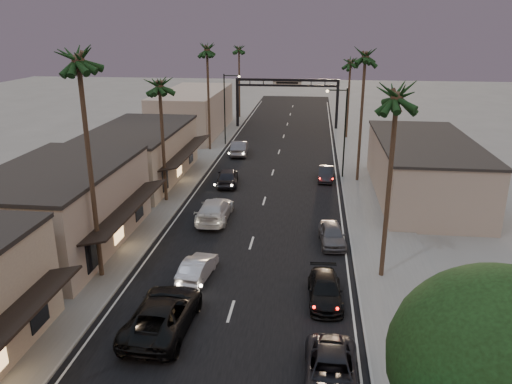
% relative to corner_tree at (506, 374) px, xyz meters
% --- Properties ---
extents(ground, '(200.00, 200.00, 0.00)m').
position_rel_corner_tree_xyz_m(ground, '(-9.48, 32.55, -5.98)').
color(ground, slate).
rests_on(ground, ground).
extents(road, '(14.00, 120.00, 0.02)m').
position_rel_corner_tree_xyz_m(road, '(-9.48, 37.55, -5.97)').
color(road, black).
rests_on(road, ground).
extents(sidewalk_left, '(5.00, 92.00, 0.12)m').
position_rel_corner_tree_xyz_m(sidewalk_left, '(-18.98, 44.55, -5.92)').
color(sidewalk_left, slate).
rests_on(sidewalk_left, ground).
extents(sidewalk_right, '(5.00, 92.00, 0.12)m').
position_rel_corner_tree_xyz_m(sidewalk_right, '(0.02, 44.55, -5.92)').
color(sidewalk_right, slate).
rests_on(sidewalk_right, ground).
extents(storefront_mid, '(8.00, 14.00, 5.50)m').
position_rel_corner_tree_xyz_m(storefront_mid, '(-22.48, 18.55, -3.23)').
color(storefront_mid, '#A79585').
rests_on(storefront_mid, ground).
extents(storefront_far, '(8.00, 16.00, 5.00)m').
position_rel_corner_tree_xyz_m(storefront_far, '(-22.48, 34.55, -3.48)').
color(storefront_far, tan).
rests_on(storefront_far, ground).
extents(storefront_dist, '(8.00, 20.00, 6.00)m').
position_rel_corner_tree_xyz_m(storefront_dist, '(-22.48, 57.55, -2.98)').
color(storefront_dist, '#A79585').
rests_on(storefront_dist, ground).
extents(building_right, '(8.00, 18.00, 5.00)m').
position_rel_corner_tree_xyz_m(building_right, '(4.52, 32.55, -3.48)').
color(building_right, '#A79585').
rests_on(building_right, ground).
extents(corner_tree, '(6.20, 6.20, 8.80)m').
position_rel_corner_tree_xyz_m(corner_tree, '(0.00, 0.00, 0.00)').
color(corner_tree, '#38281C').
rests_on(corner_tree, ground).
extents(arch, '(15.20, 0.40, 7.27)m').
position_rel_corner_tree_xyz_m(arch, '(-9.48, 62.55, -0.45)').
color(arch, black).
rests_on(arch, ground).
extents(streetlight_right, '(2.13, 0.30, 9.00)m').
position_rel_corner_tree_xyz_m(streetlight_right, '(-2.56, 37.55, -0.65)').
color(streetlight_right, black).
rests_on(streetlight_right, ground).
extents(streetlight_left, '(2.13, 0.30, 9.00)m').
position_rel_corner_tree_xyz_m(streetlight_left, '(-16.40, 50.55, -0.65)').
color(streetlight_left, black).
rests_on(streetlight_left, ground).
extents(palm_lb, '(3.20, 3.20, 15.20)m').
position_rel_corner_tree_xyz_m(palm_lb, '(-18.08, 14.55, 7.41)').
color(palm_lb, '#38281C').
rests_on(palm_lb, ground).
extents(palm_lc, '(3.20, 3.20, 12.20)m').
position_rel_corner_tree_xyz_m(palm_lc, '(-18.08, 28.55, 4.49)').
color(palm_lc, '#38281C').
rests_on(palm_lc, ground).
extents(palm_ld, '(3.20, 3.20, 14.20)m').
position_rel_corner_tree_xyz_m(palm_ld, '(-18.08, 47.55, 6.44)').
color(palm_ld, '#38281C').
rests_on(palm_ld, ground).
extents(palm_ra, '(3.20, 3.20, 13.20)m').
position_rel_corner_tree_xyz_m(palm_ra, '(-0.88, 16.55, 5.46)').
color(palm_ra, '#38281C').
rests_on(palm_ra, ground).
extents(palm_rb, '(3.20, 3.20, 14.20)m').
position_rel_corner_tree_xyz_m(palm_rb, '(-0.88, 36.55, 6.44)').
color(palm_rb, '#38281C').
rests_on(palm_rb, ground).
extents(palm_rc, '(3.20, 3.20, 12.20)m').
position_rel_corner_tree_xyz_m(palm_rc, '(-0.88, 56.55, 4.49)').
color(palm_rc, '#38281C').
rests_on(palm_rc, ground).
extents(palm_far, '(3.20, 3.20, 13.20)m').
position_rel_corner_tree_xyz_m(palm_far, '(-17.78, 70.55, 5.46)').
color(palm_far, '#38281C').
rests_on(palm_far, ground).
extents(oncoming_pickup, '(3.16, 6.45, 1.76)m').
position_rel_corner_tree_xyz_m(oncoming_pickup, '(-12.63, 9.54, -5.10)').
color(oncoming_pickup, black).
rests_on(oncoming_pickup, ground).
extents(oncoming_silver, '(1.90, 4.30, 1.37)m').
position_rel_corner_tree_xyz_m(oncoming_silver, '(-12.12, 15.07, -5.29)').
color(oncoming_silver, '#96969B').
rests_on(oncoming_silver, ground).
extents(oncoming_white, '(2.39, 5.86, 1.70)m').
position_rel_corner_tree_xyz_m(oncoming_white, '(-12.95, 24.70, -5.13)').
color(oncoming_white, '#B9B9B9').
rests_on(oncoming_white, ground).
extents(oncoming_dgrey, '(2.43, 5.01, 1.65)m').
position_rel_corner_tree_xyz_m(oncoming_dgrey, '(-13.48, 33.83, -5.15)').
color(oncoming_dgrey, black).
rests_on(oncoming_dgrey, ground).
extents(oncoming_grey_far, '(2.20, 5.31, 1.71)m').
position_rel_corner_tree_xyz_m(oncoming_grey_far, '(-14.09, 45.64, -5.12)').
color(oncoming_grey_far, '#535258').
rests_on(oncoming_grey_far, ground).
extents(curbside_near, '(2.39, 5.09, 1.41)m').
position_rel_corner_tree_xyz_m(curbside_near, '(-4.23, 6.22, -5.28)').
color(curbside_near, black).
rests_on(curbside_near, ground).
extents(curbside_black, '(2.08, 4.66, 1.33)m').
position_rel_corner_tree_xyz_m(curbside_black, '(-4.39, 13.27, -5.31)').
color(curbside_black, black).
rests_on(curbside_black, ground).
extents(curbside_grey, '(2.09, 4.37, 1.44)m').
position_rel_corner_tree_xyz_m(curbside_grey, '(-3.80, 21.11, -5.26)').
color(curbside_grey, '#4F5055').
rests_on(curbside_grey, ground).
extents(curbside_far, '(1.59, 4.11, 1.33)m').
position_rel_corner_tree_xyz_m(curbside_far, '(-3.98, 36.50, -5.31)').
color(curbside_far, black).
rests_on(curbside_far, ground).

